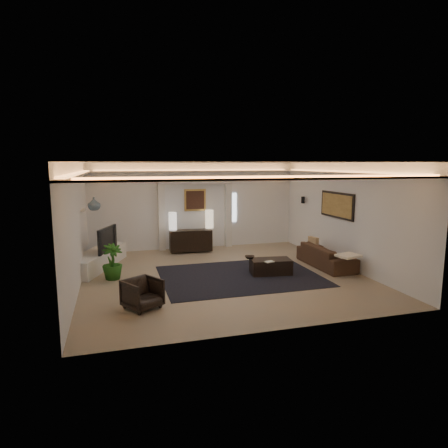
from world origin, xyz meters
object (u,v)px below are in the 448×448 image
object	(u,v)px
coffee_table	(271,266)
sofa	(326,256)
console	(191,240)
armchair	(142,294)

from	to	relation	value
coffee_table	sofa	bearing A→B (deg)	16.60
sofa	coffee_table	size ratio (longest dim) A/B	1.94
console	armchair	world-z (taller)	console
console	sofa	bearing A→B (deg)	-37.08
sofa	armchair	bearing A→B (deg)	108.54
console	sofa	world-z (taller)	console
console	sofa	size ratio (longest dim) A/B	0.67
console	sofa	distance (m)	4.33
console	sofa	xyz separation A→B (m)	(3.32, -2.77, -0.11)
armchair	sofa	bearing A→B (deg)	-12.25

